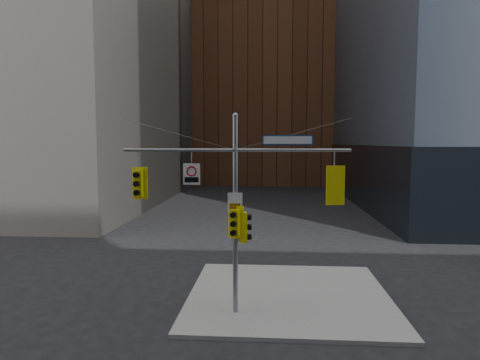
# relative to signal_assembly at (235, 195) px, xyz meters

# --- Properties ---
(ground) EXTENTS (160.00, 160.00, 0.00)m
(ground) POSITION_rel_signal_assembly_xyz_m (0.00, -1.99, -4.42)
(ground) COLOR black
(ground) RESTS_ON ground
(sidewalk_corner) EXTENTS (8.00, 8.00, 0.15)m
(sidewalk_corner) POSITION_rel_signal_assembly_xyz_m (2.00, 2.01, -4.34)
(sidewalk_corner) COLOR gray
(sidewalk_corner) RESTS_ON ground
(brick_midrise) EXTENTS (26.00, 20.00, 28.00)m
(brick_midrise) POSITION_rel_signal_assembly_xyz_m (0.00, 56.01, 9.58)
(brick_midrise) COLOR brown
(brick_midrise) RESTS_ON ground
(signal_assembly) EXTENTS (8.00, 0.80, 7.30)m
(signal_assembly) POSITION_rel_signal_assembly_xyz_m (0.00, 0.00, 0.00)
(signal_assembly) COLOR gray
(signal_assembly) RESTS_ON ground
(traffic_light_west_arm) EXTENTS (0.56, 0.46, 1.17)m
(traffic_light_west_arm) POSITION_rel_signal_assembly_xyz_m (-3.50, 0.01, 0.38)
(traffic_light_west_arm) COLOR yellow
(traffic_light_west_arm) RESTS_ON ground
(traffic_light_east_arm) EXTENTS (0.65, 0.57, 1.36)m
(traffic_light_east_arm) POSITION_rel_signal_assembly_xyz_m (3.43, 0.00, 0.38)
(traffic_light_east_arm) COLOR yellow
(traffic_light_east_arm) RESTS_ON ground
(traffic_light_pole_side) EXTENTS (0.46, 0.39, 1.07)m
(traffic_light_pole_side) POSITION_rel_signal_assembly_xyz_m (0.32, 0.02, -1.15)
(traffic_light_pole_side) COLOR yellow
(traffic_light_pole_side) RESTS_ON ground
(traffic_light_pole_front) EXTENTS (0.55, 0.50, 1.16)m
(traffic_light_pole_front) POSITION_rel_signal_assembly_xyz_m (0.00, -0.27, -0.96)
(traffic_light_pole_front) COLOR yellow
(traffic_light_pole_front) RESTS_ON ground
(street_sign_blade) EXTENTS (1.77, 0.08, 0.35)m
(street_sign_blade) POSITION_rel_signal_assembly_xyz_m (1.82, 0.00, 1.93)
(street_sign_blade) COLOR navy
(street_sign_blade) RESTS_ON ground
(regulatory_sign_arm) EXTENTS (0.61, 0.08, 0.76)m
(regulatory_sign_arm) POSITION_rel_signal_assembly_xyz_m (-1.55, -0.02, 0.76)
(regulatory_sign_arm) COLOR silver
(regulatory_sign_arm) RESTS_ON ground
(regulatory_sign_pole) EXTENTS (0.52, 0.04, 0.68)m
(regulatory_sign_pole) POSITION_rel_signal_assembly_xyz_m (0.00, -0.11, -0.27)
(regulatory_sign_pole) COLOR silver
(regulatory_sign_pole) RESTS_ON ground
(street_blade_ew) EXTENTS (0.72, 0.09, 0.14)m
(street_blade_ew) POSITION_rel_signal_assembly_xyz_m (0.45, 0.01, -1.56)
(street_blade_ew) COLOR silver
(street_blade_ew) RESTS_ON ground
(street_blade_ns) EXTENTS (0.08, 0.74, 0.15)m
(street_blade_ns) POSITION_rel_signal_assembly_xyz_m (0.00, 0.46, -1.71)
(street_blade_ns) COLOR #145926
(street_blade_ns) RESTS_ON ground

